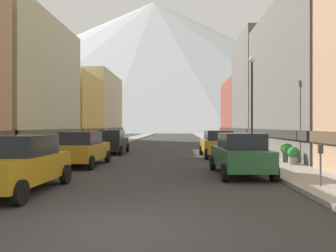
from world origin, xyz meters
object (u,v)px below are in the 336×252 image
at_px(potted_plant_1, 287,151).
at_px(pedestrian_1, 101,139).
at_px(car_right_1, 217,144).
at_px(car_left_0, 18,164).
at_px(streetlamp_right, 252,92).
at_px(car_left_2, 112,142).
at_px(parking_meter_near, 321,159).
at_px(pedestrian_0, 106,137).
at_px(car_right_0, 240,154).
at_px(potted_plant_0, 76,143).
at_px(car_left_1, 82,149).
at_px(potted_plant_2, 293,155).

bearing_deg(potted_plant_1, pedestrian_1, 134.39).
height_order(car_right_1, pedestrian_1, car_right_1).
height_order(car_left_0, streetlamp_right, streetlamp_right).
relative_size(car_left_2, pedestrian_1, 2.90).
relative_size(parking_meter_near, streetlamp_right, 0.23).
height_order(pedestrian_0, pedestrian_1, pedestrian_0).
bearing_deg(car_right_0, potted_plant_0, 131.27).
bearing_deg(pedestrian_0, pedestrian_1, -90.00).
bearing_deg(car_left_1, car_left_0, -89.98).
bearing_deg(car_right_1, streetlamp_right, -65.42).
xyz_separation_m(car_left_0, potted_plant_2, (10.80, 6.73, -0.29)).
xyz_separation_m(car_left_0, car_left_1, (-0.00, 6.94, 0.00)).
distance_m(pedestrian_0, pedestrian_1, 2.43).
distance_m(potted_plant_0, potted_plant_2, 16.86).
relative_size(potted_plant_1, streetlamp_right, 0.17).
relative_size(potted_plant_1, pedestrian_1, 0.67).
relative_size(pedestrian_1, streetlamp_right, 0.26).
relative_size(car_left_2, potted_plant_1, 4.33).
height_order(parking_meter_near, potted_plant_0, parking_meter_near).
distance_m(car_right_0, parking_meter_near, 3.84).
bearing_deg(car_left_1, pedestrian_1, 99.69).
xyz_separation_m(car_left_2, car_right_0, (7.60, -10.77, 0.00)).
relative_size(car_right_1, streetlamp_right, 0.76).
xyz_separation_m(parking_meter_near, pedestrian_0, (-12.00, 23.19, -0.07)).
bearing_deg(pedestrian_0, car_right_0, -63.18).
relative_size(parking_meter_near, potted_plant_2, 1.52).
distance_m(car_right_1, potted_plant_2, 6.23).
bearing_deg(streetlamp_right, pedestrian_0, 127.67).
bearing_deg(pedestrian_1, car_left_2, -69.87).
xyz_separation_m(car_right_0, streetlamp_right, (1.55, 4.86, 3.09)).
bearing_deg(potted_plant_2, car_right_0, -137.71).
xyz_separation_m(parking_meter_near, potted_plant_1, (1.25, 7.23, -0.28)).
xyz_separation_m(car_left_0, pedestrian_0, (-2.45, 23.71, 0.05)).
bearing_deg(pedestrian_0, potted_plant_2, -52.03).
height_order(car_left_0, car_right_0, same).
height_order(potted_plant_1, potted_plant_2, potted_plant_1).
distance_m(car_right_0, pedestrian_0, 22.28).
bearing_deg(parking_meter_near, car_left_1, 146.09).
xyz_separation_m(potted_plant_2, streetlamp_right, (-1.65, 1.95, 3.38)).
height_order(car_right_1, potted_plant_2, car_right_1).
distance_m(car_left_2, car_right_1, 8.01).
relative_size(car_right_1, potted_plant_0, 4.49).
xyz_separation_m(car_right_0, potted_plant_1, (3.20, 3.93, -0.16)).
distance_m(parking_meter_near, streetlamp_right, 8.70).
bearing_deg(streetlamp_right, car_right_0, -107.66).
height_order(car_left_0, car_left_1, same).
height_order(potted_plant_0, potted_plant_2, potted_plant_0).
distance_m(car_left_1, potted_plant_1, 10.83).
relative_size(car_left_2, car_right_1, 0.99).
bearing_deg(car_right_0, potted_plant_1, 50.84).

